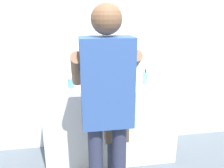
{
  "coord_description": "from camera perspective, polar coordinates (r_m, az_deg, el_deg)",
  "views": [
    {
      "loc": [
        -0.35,
        -2.03,
        1.6
      ],
      "look_at": [
        0.0,
        0.15,
        0.9
      ],
      "focal_mm": 37.66,
      "sensor_mm": 36.0,
      "label": 1
    }
  ],
  "objects": [
    {
      "name": "child_toddler",
      "position": [
        2.22,
        1.06,
        -10.42
      ],
      "size": [
        0.29,
        0.29,
        0.93
      ],
      "color": "#2D334C",
      "rests_on": "ground"
    },
    {
      "name": "soap_bottle",
      "position": [
        2.55,
        8.07,
        1.42
      ],
      "size": [
        0.06,
        0.06,
        0.16
      ],
      "color": "#66B2D1",
      "rests_on": "vanity_cabinet"
    },
    {
      "name": "sink_basin",
      "position": [
        2.44,
        -0.49,
        0.61
      ],
      "size": [
        0.36,
        0.36,
        0.11
      ],
      "color": "white",
      "rests_on": "vanity_cabinet"
    },
    {
      "name": "back_wall",
      "position": [
        2.69,
        -1.64,
        12.18
      ],
      "size": [
        4.4,
        0.08,
        2.7
      ],
      "color": "silver",
      "rests_on": "ground"
    },
    {
      "name": "faucet",
      "position": [
        2.64,
        -1.21,
        2.47
      ],
      "size": [
        0.18,
        0.14,
        0.18
      ],
      "color": "#B7BABF",
      "rests_on": "vanity_cabinet"
    },
    {
      "name": "toothbrush_cup",
      "position": [
        2.45,
        -9.89,
        0.24
      ],
      "size": [
        0.07,
        0.07,
        0.21
      ],
      "color": "#4C8EB2",
      "rests_on": "vanity_cabinet"
    },
    {
      "name": "vanity_cabinet",
      "position": [
        2.64,
        -0.53,
        -9.14
      ],
      "size": [
        1.37,
        0.54,
        0.83
      ],
      "primitive_type": "cube",
      "color": "white",
      "rests_on": "ground"
    },
    {
      "name": "adult_parent",
      "position": [
        1.76,
        -1.29,
        -2.75
      ],
      "size": [
        0.51,
        0.54,
        1.65
      ],
      "color": "#2D334C",
      "rests_on": "ground"
    }
  ]
}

